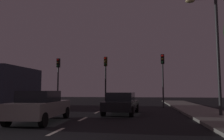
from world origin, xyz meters
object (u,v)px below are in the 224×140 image
object	(u,v)px
traffic_signal_right	(163,70)
car_adjacent_lane	(40,106)
traffic_signal_center	(106,72)
traffic_signal_left	(58,73)
street_lamp_right	(213,43)
car_stopped_ahead	(121,103)

from	to	relation	value
traffic_signal_right	car_adjacent_lane	world-z (taller)	traffic_signal_right
traffic_signal_center	car_adjacent_lane	world-z (taller)	traffic_signal_center
traffic_signal_left	street_lamp_right	distance (m)	14.50
car_stopped_ahead	car_adjacent_lane	distance (m)	5.58
car_adjacent_lane	traffic_signal_right	bearing A→B (deg)	55.45
traffic_signal_center	street_lamp_right	world-z (taller)	street_lamp_right
traffic_signal_center	car_stopped_ahead	xyz separation A→B (m)	(2.13, -6.02, -2.66)
traffic_signal_left	street_lamp_right	world-z (taller)	street_lamp_right
traffic_signal_left	traffic_signal_right	size ratio (longest dim) A/B	0.96
car_adjacent_lane	car_stopped_ahead	bearing A→B (deg)	48.27
car_stopped_ahead	street_lamp_right	bearing A→B (deg)	-11.09
traffic_signal_left	traffic_signal_right	distance (m)	10.24
traffic_signal_left	traffic_signal_center	distance (m)	4.82
traffic_signal_center	traffic_signal_right	distance (m)	5.42
traffic_signal_left	car_adjacent_lane	size ratio (longest dim) A/B	1.07
traffic_signal_left	car_adjacent_lane	bearing A→B (deg)	-72.39
car_stopped_ahead	traffic_signal_left	bearing A→B (deg)	139.10
traffic_signal_center	traffic_signal_right	bearing A→B (deg)	0.00
traffic_signal_right	car_stopped_ahead	world-z (taller)	traffic_signal_right
car_adjacent_lane	street_lamp_right	xyz separation A→B (m)	(9.36, 3.06, 3.60)
traffic_signal_left	car_stopped_ahead	world-z (taller)	traffic_signal_left
traffic_signal_center	car_stopped_ahead	world-z (taller)	traffic_signal_center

